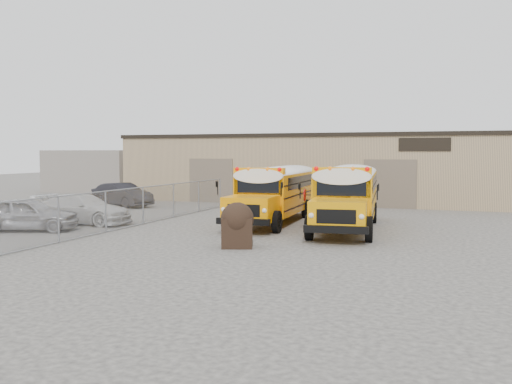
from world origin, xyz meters
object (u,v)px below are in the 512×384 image
(tarp_bundle, at_px, (237,224))
(school_bus_right, at_px, (355,184))
(car_dark, at_px, (122,195))
(car_silver, at_px, (27,214))
(car_white, at_px, (83,209))
(school_bus_left, at_px, (301,183))

(tarp_bundle, bearing_deg, school_bus_right, 81.31)
(tarp_bundle, bearing_deg, car_dark, 136.91)
(school_bus_right, distance_m, car_silver, 16.99)
(car_white, height_order, car_dark, car_dark)
(school_bus_left, height_order, car_silver, school_bus_left)
(school_bus_left, bearing_deg, school_bus_right, -14.91)
(school_bus_right, height_order, tarp_bundle, school_bus_right)
(car_dark, bearing_deg, tarp_bundle, -113.61)
(car_white, xyz_separation_m, car_dark, (-3.24, 8.19, 0.03))
(school_bus_left, height_order, car_dark, school_bus_left)
(tarp_bundle, bearing_deg, car_silver, 175.57)
(car_silver, distance_m, car_dark, 11.42)
(school_bus_left, xyz_separation_m, car_silver, (-8.78, -12.72, -0.87))
(school_bus_right, xyz_separation_m, car_white, (-11.45, -8.87, -0.95))
(school_bus_left, distance_m, tarp_bundle, 13.61)
(car_white, bearing_deg, school_bus_left, -40.47)
(tarp_bundle, relative_size, car_white, 0.34)
(school_bus_right, relative_size, car_white, 2.05)
(school_bus_right, bearing_deg, car_white, -142.23)
(car_silver, bearing_deg, car_white, -35.50)
(school_bus_left, xyz_separation_m, car_dark, (-11.29, -1.58, -0.86))
(school_bus_left, bearing_deg, car_dark, -172.04)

